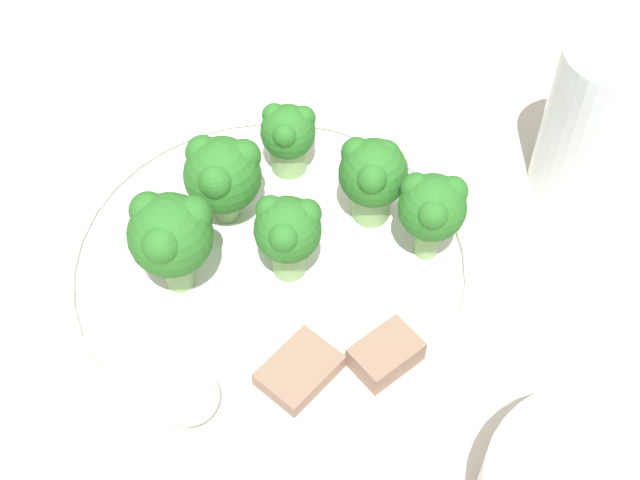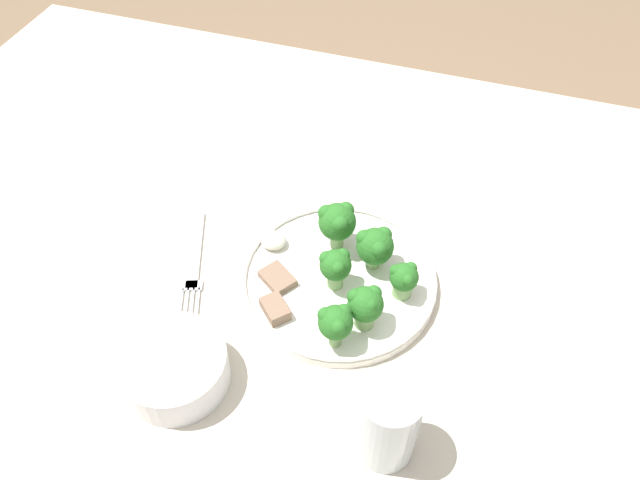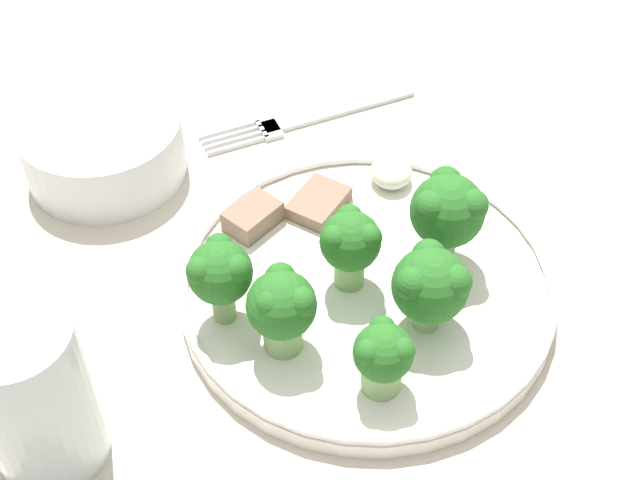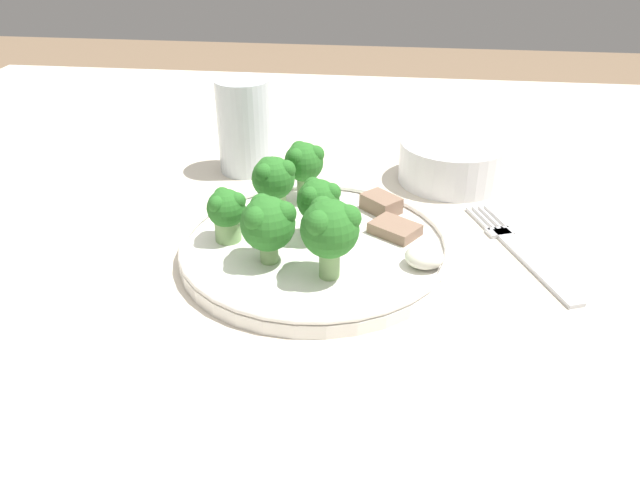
{
  "view_description": "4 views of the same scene",
  "coord_description": "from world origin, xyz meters",
  "px_view_note": "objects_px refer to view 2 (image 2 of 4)",
  "views": [
    {
      "loc": [
        0.25,
        0.01,
        1.15
      ],
      "look_at": [
        -0.05,
        -0.03,
        0.75
      ],
      "focal_mm": 50.0,
      "sensor_mm": 36.0,
      "label": 1
    },
    {
      "loc": [
        -0.17,
        0.4,
        1.33
      ],
      "look_at": [
        -0.02,
        -0.07,
        0.77
      ],
      "focal_mm": 35.0,
      "sensor_mm": 36.0,
      "label": 2
    },
    {
      "loc": [
        -0.42,
        -0.01,
        1.15
      ],
      "look_at": [
        -0.03,
        -0.03,
        0.74
      ],
      "focal_mm": 50.0,
      "sensor_mm": 36.0,
      "label": 3
    },
    {
      "loc": [
        0.02,
        -0.54,
        1.0
      ],
      "look_at": [
        -0.04,
        -0.07,
        0.73
      ],
      "focal_mm": 35.0,
      "sensor_mm": 36.0,
      "label": 4
    }
  ],
  "objects_px": {
    "fork": "(194,263)",
    "drinking_glass": "(387,425)",
    "dinner_plate": "(339,279)",
    "cream_bowl": "(175,369)"
  },
  "relations": [
    {
      "from": "cream_bowl",
      "to": "drinking_glass",
      "type": "xyz_separation_m",
      "value": [
        -0.23,
        0.0,
        0.03
      ]
    },
    {
      "from": "cream_bowl",
      "to": "drinking_glass",
      "type": "height_order",
      "value": "drinking_glass"
    },
    {
      "from": "fork",
      "to": "drinking_glass",
      "type": "distance_m",
      "value": 0.33
    },
    {
      "from": "fork",
      "to": "drinking_glass",
      "type": "bearing_deg",
      "value": 151.42
    },
    {
      "from": "dinner_plate",
      "to": "cream_bowl",
      "type": "relative_size",
      "value": 2.06
    },
    {
      "from": "fork",
      "to": "cream_bowl",
      "type": "bearing_deg",
      "value": 109.45
    },
    {
      "from": "fork",
      "to": "drinking_glass",
      "type": "relative_size",
      "value": 1.63
    },
    {
      "from": "dinner_plate",
      "to": "fork",
      "type": "xyz_separation_m",
      "value": [
        0.19,
        0.03,
        -0.01
      ]
    },
    {
      "from": "dinner_plate",
      "to": "drinking_glass",
      "type": "distance_m",
      "value": 0.22
    },
    {
      "from": "cream_bowl",
      "to": "drinking_glass",
      "type": "relative_size",
      "value": 1.1
    }
  ]
}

